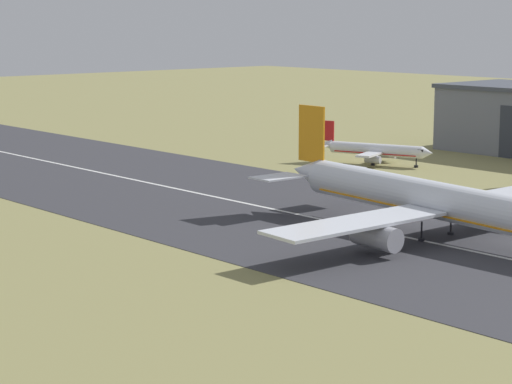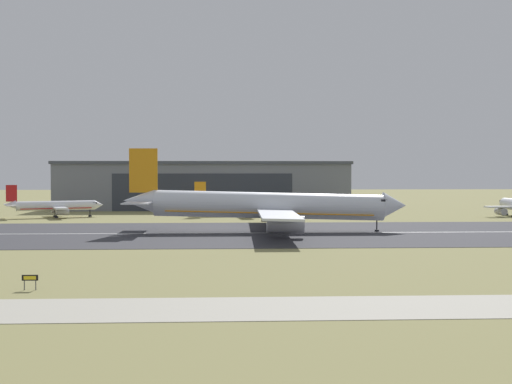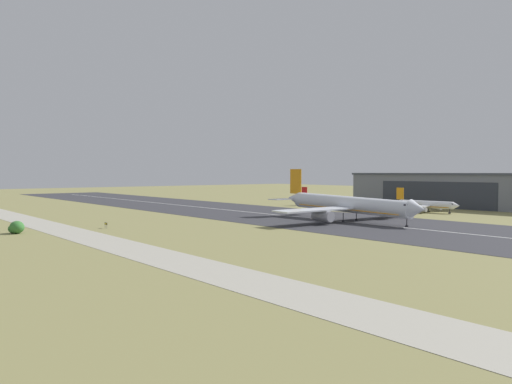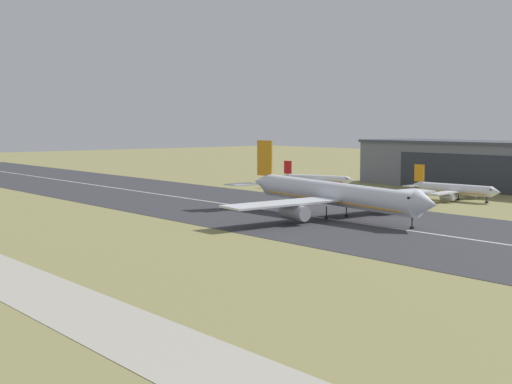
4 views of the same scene
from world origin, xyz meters
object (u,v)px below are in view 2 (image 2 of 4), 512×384
object	(u,v)px
airplane_landing	(267,206)
runway_sign	(30,279)
airplane_parked_centre	(55,206)
airplane_parked_east	(241,205)

from	to	relation	value
airplane_landing	runway_sign	xyz separation A→B (m)	(-27.77, -65.44, -3.82)
airplane_landing	airplane_parked_centre	world-z (taller)	airplane_landing
airplane_parked_east	runway_sign	world-z (taller)	airplane_parked_east
airplane_landing	airplane_parked_east	xyz separation A→B (m)	(-3.54, 48.55, -2.08)
airplane_parked_east	airplane_parked_centre	bearing A→B (deg)	-175.27
runway_sign	airplane_parked_centre	bearing A→B (deg)	101.70
airplane_landing	airplane_parked_centre	bearing A→B (deg)	138.55
airplane_parked_centre	runway_sign	xyz separation A→B (m)	(22.80, -110.10, -1.80)
airplane_parked_east	runway_sign	size ratio (longest dim) A/B	16.20
airplane_parked_centre	runway_sign	distance (m)	112.45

